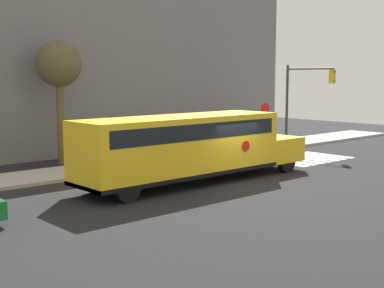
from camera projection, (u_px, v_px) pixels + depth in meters
The scene contains 8 objects.
ground_plane at pixel (236, 183), 22.58m from camera, with size 60.00×60.00×0.00m, color black.
sidewalk_strip at pixel (143, 163), 27.35m from camera, with size 44.00×3.00×0.15m.
building_backdrop at pixel (76, 63), 31.48m from camera, with size 32.00×4.00×10.54m.
crosswalk_stripes at pixel (306, 159), 29.16m from camera, with size 4.70×3.20×0.01m.
school_bus at pixel (189, 145), 22.19m from camera, with size 11.44×2.57×2.86m.
stop_sign at pixel (265, 119), 31.82m from camera, with size 0.75×0.10×2.91m.
traffic_light at pixel (302, 93), 32.22m from camera, with size 0.28×3.43×5.16m.
tree_near_sidewalk at pixel (59, 67), 26.76m from camera, with size 2.30×2.30×6.24m.
Camera 1 is at (-16.27, -15.21, 4.46)m, focal length 50.00 mm.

